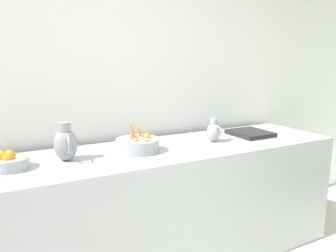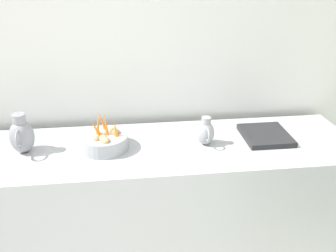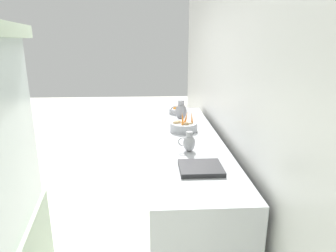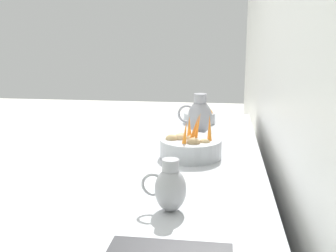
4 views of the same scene
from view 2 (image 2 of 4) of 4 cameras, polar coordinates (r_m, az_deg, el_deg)
tile_wall_left at (r=2.77m, az=5.48°, el=12.66°), size 0.10×7.71×3.00m
prep_counter at (r=2.70m, az=-3.89°, el=-11.93°), size 0.74×2.81×0.93m
vegetable_colander at (r=2.44m, az=-9.53°, el=-2.19°), size 0.31×0.31×0.23m
metal_pitcher_tall at (r=2.50m, az=-21.02°, el=-1.33°), size 0.21×0.15×0.25m
metal_pitcher_short at (r=2.46m, az=5.66°, el=-0.94°), size 0.16×0.11×0.19m
counter_sink_basin at (r=2.64m, az=14.35°, el=-1.35°), size 0.34×0.30×0.04m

